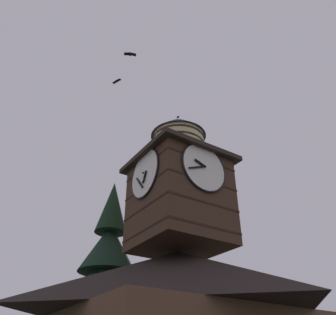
% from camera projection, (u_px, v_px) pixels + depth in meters
% --- Properties ---
extents(clock_tower, '(4.89, 4.89, 8.17)m').
position_uv_depth(clock_tower, '(179.00, 185.00, 18.77)').
color(clock_tower, '#422B1E').
rests_on(clock_tower, building_main).
extents(pine_tree_behind, '(5.88, 5.88, 12.26)m').
position_uv_depth(pine_tree_behind, '(105.00, 297.00, 18.43)').
color(pine_tree_behind, '#473323').
rests_on(pine_tree_behind, ground_plane).
extents(moon, '(1.47, 1.47, 1.47)m').
position_uv_depth(moon, '(77.00, 287.00, 56.05)').
color(moon, silver).
extents(flying_bird_high, '(0.72, 0.48, 0.16)m').
position_uv_depth(flying_bird_high, '(130.00, 54.00, 20.46)').
color(flying_bird_high, black).
extents(flying_bird_low, '(0.37, 0.67, 0.12)m').
position_uv_depth(flying_bird_low, '(117.00, 81.00, 22.72)').
color(flying_bird_low, black).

